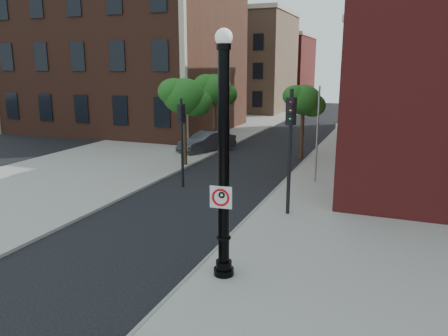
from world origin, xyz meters
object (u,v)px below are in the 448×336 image
at_px(no_parking_sign, 221,197).
at_px(parked_car, 207,142).
at_px(lamppost, 224,171).
at_px(traffic_signal_right, 290,132).
at_px(traffic_signal_left, 182,128).

height_order(no_parking_sign, parked_car, no_parking_sign).
relative_size(lamppost, no_parking_sign, 11.04).
xyz_separation_m(lamppost, traffic_signal_right, (0.46, 5.74, 0.25)).
relative_size(parked_car, traffic_signal_left, 1.00).
xyz_separation_m(lamppost, traffic_signal_left, (-5.32, 8.07, -0.20)).
height_order(no_parking_sign, traffic_signal_left, traffic_signal_left).
bearing_deg(traffic_signal_right, no_parking_sign, -78.89).
xyz_separation_m(parked_car, traffic_signal_left, (2.47, -8.63, 2.20)).
relative_size(parked_car, traffic_signal_right, 0.87).
bearing_deg(lamppost, traffic_signal_right, 85.39).
xyz_separation_m(traffic_signal_left, traffic_signal_right, (5.78, -2.32, 0.45)).
height_order(lamppost, traffic_signal_left, lamppost).
height_order(lamppost, no_parking_sign, lamppost).
bearing_deg(parked_car, no_parking_sign, -40.53).
bearing_deg(lamppost, parked_car, 115.03).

